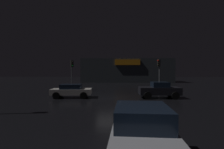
% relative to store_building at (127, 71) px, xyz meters
% --- Properties ---
extents(ground_plane, '(120.00, 120.00, 0.00)m').
position_rel_store_building_xyz_m(ground_plane, '(-2.91, -25.61, -2.76)').
color(ground_plane, black).
extents(store_building, '(21.19, 8.03, 5.52)m').
position_rel_store_building_xyz_m(store_building, '(0.00, 0.00, 0.00)').
color(store_building, '#33383D').
rests_on(store_building, ground).
extents(traffic_signal_main, '(0.41, 0.43, 4.11)m').
position_rel_store_building_xyz_m(traffic_signal_main, '(-8.49, -18.65, 0.27)').
color(traffic_signal_main, '#595B60').
rests_on(traffic_signal_main, ground).
extents(traffic_signal_cross_left, '(0.42, 0.42, 4.20)m').
position_rel_store_building_xyz_m(traffic_signal_cross_left, '(3.24, -19.63, 0.29)').
color(traffic_signal_cross_left, '#595B60').
rests_on(traffic_signal_cross_left, ground).
extents(car_near, '(4.01, 2.14, 1.35)m').
position_rel_store_building_xyz_m(car_near, '(-6.73, -25.31, -2.04)').
color(car_near, silver).
rests_on(car_near, ground).
extents(car_far, '(3.94, 2.05, 1.58)m').
position_rel_store_building_xyz_m(car_far, '(1.97, -25.20, -1.95)').
color(car_far, black).
rests_on(car_far, ground).
extents(car_crossing, '(2.09, 3.96, 1.63)m').
position_rel_store_building_xyz_m(car_crossing, '(-1.39, -37.16, -1.92)').
color(car_crossing, '#B7B7BF').
rests_on(car_crossing, ground).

